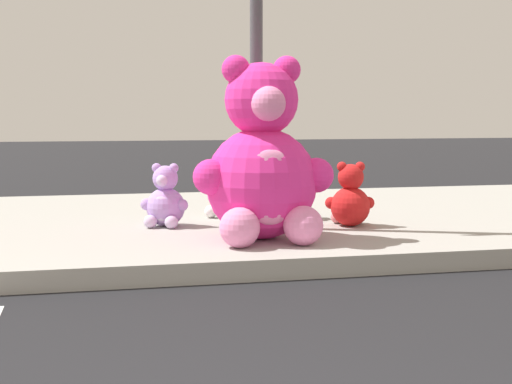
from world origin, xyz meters
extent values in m
cube|color=#9E9B93|center=(0.00, 5.20, 0.07)|extent=(28.00, 4.40, 0.15)
cylinder|color=#4C4C51|center=(1.00, 4.40, 1.75)|extent=(0.11, 0.11, 3.20)
sphere|color=#F22D93|center=(0.92, 3.85, 0.59)|extent=(0.88, 0.88, 0.88)
ellipsoid|color=pink|center=(0.91, 3.53, 0.59)|extent=(0.49, 0.21, 0.57)
sphere|color=#F22D93|center=(0.92, 3.85, 1.25)|extent=(0.58, 0.58, 0.58)
sphere|color=pink|center=(0.91, 3.60, 1.21)|extent=(0.26, 0.26, 0.26)
sphere|color=#F22D93|center=(1.12, 3.85, 1.48)|extent=(0.22, 0.22, 0.22)
sphere|color=#F22D93|center=(1.33, 3.73, 0.66)|extent=(0.28, 0.28, 0.28)
sphere|color=pink|center=(1.15, 3.47, 0.30)|extent=(0.30, 0.30, 0.30)
sphere|color=#F22D93|center=(0.71, 3.85, 1.48)|extent=(0.22, 0.22, 0.22)
sphere|color=#F22D93|center=(0.49, 3.75, 0.66)|extent=(0.28, 0.28, 0.28)
sphere|color=pink|center=(0.66, 3.48, 0.30)|extent=(0.30, 0.30, 0.30)
sphere|color=red|center=(1.83, 4.30, 0.32)|extent=(0.35, 0.35, 0.35)
ellipsoid|color=#DB7B7B|center=(1.86, 4.43, 0.32)|extent=(0.20, 0.12, 0.23)
sphere|color=red|center=(1.83, 4.30, 0.59)|extent=(0.23, 0.23, 0.23)
sphere|color=#DB7B7B|center=(1.85, 4.40, 0.57)|extent=(0.10, 0.10, 0.10)
sphere|color=red|center=(1.75, 4.32, 0.68)|extent=(0.09, 0.09, 0.09)
sphere|color=red|center=(1.68, 4.38, 0.35)|extent=(0.11, 0.11, 0.11)
sphere|color=#DB7B7B|center=(1.77, 4.47, 0.21)|extent=(0.12, 0.12, 0.12)
sphere|color=red|center=(1.91, 4.29, 0.68)|extent=(0.09, 0.09, 0.09)
sphere|color=red|center=(2.00, 4.31, 0.35)|extent=(0.11, 0.11, 0.11)
sphere|color=#DB7B7B|center=(1.96, 4.43, 0.21)|extent=(0.12, 0.12, 0.12)
sphere|color=white|center=(0.89, 5.07, 0.33)|extent=(0.36, 0.36, 0.36)
ellipsoid|color=white|center=(0.78, 5.00, 0.33)|extent=(0.16, 0.21, 0.23)
sphere|color=white|center=(0.89, 5.07, 0.60)|extent=(0.23, 0.23, 0.23)
sphere|color=white|center=(0.81, 5.02, 0.58)|extent=(0.11, 0.11, 0.11)
sphere|color=white|center=(0.93, 4.99, 0.69)|extent=(0.09, 0.09, 0.09)
sphere|color=white|center=(0.94, 4.90, 0.36)|extent=(0.11, 0.11, 0.11)
sphere|color=white|center=(0.81, 4.91, 0.21)|extent=(0.12, 0.12, 0.12)
sphere|color=white|center=(0.85, 5.14, 0.69)|extent=(0.09, 0.09, 0.09)
sphere|color=white|center=(0.77, 5.19, 0.36)|extent=(0.11, 0.11, 0.11)
sphere|color=white|center=(0.71, 5.08, 0.21)|extent=(0.12, 0.12, 0.12)
sphere|color=#B28CD8|center=(0.24, 4.67, 0.32)|extent=(0.34, 0.34, 0.34)
ellipsoid|color=silver|center=(0.19, 4.55, 0.32)|extent=(0.20, 0.14, 0.22)
sphere|color=#B28CD8|center=(0.24, 4.67, 0.57)|extent=(0.22, 0.22, 0.22)
sphere|color=silver|center=(0.20, 4.58, 0.56)|extent=(0.10, 0.10, 0.10)
sphere|color=#B28CD8|center=(0.31, 4.63, 0.66)|extent=(0.09, 0.09, 0.09)
sphere|color=#B28CD8|center=(0.37, 4.56, 0.35)|extent=(0.11, 0.11, 0.11)
sphere|color=silver|center=(0.27, 4.50, 0.21)|extent=(0.12, 0.12, 0.12)
sphere|color=#B28CD8|center=(0.17, 4.70, 0.66)|extent=(0.09, 0.09, 0.09)
sphere|color=#B28CD8|center=(0.08, 4.69, 0.35)|extent=(0.11, 0.11, 0.11)
sphere|color=silver|center=(0.10, 4.57, 0.21)|extent=(0.12, 0.12, 0.12)
sphere|color=teal|center=(1.37, 4.90, 0.33)|extent=(0.37, 0.37, 0.37)
ellipsoid|color=#7BBFBC|center=(1.26, 4.95, 0.33)|extent=(0.16, 0.22, 0.24)
sphere|color=teal|center=(1.37, 4.90, 0.61)|extent=(0.24, 0.24, 0.24)
sphere|color=#7BBFBC|center=(1.28, 4.94, 0.59)|extent=(0.11, 0.11, 0.11)
sphere|color=teal|center=(1.34, 4.82, 0.70)|extent=(0.09, 0.09, 0.09)
sphere|color=teal|center=(1.26, 4.76, 0.36)|extent=(0.11, 0.11, 0.11)
sphere|color=#7BBFBC|center=(1.19, 4.87, 0.21)|extent=(0.13, 0.13, 0.13)
sphere|color=teal|center=(1.41, 4.97, 0.70)|extent=(0.09, 0.09, 0.09)
sphere|color=teal|center=(1.41, 5.07, 0.36)|extent=(0.11, 0.11, 0.11)
sphere|color=#7BBFBC|center=(1.28, 5.05, 0.21)|extent=(0.13, 0.13, 0.13)
camera|label=1|loc=(-0.41, -1.74, 1.13)|focal=51.28mm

